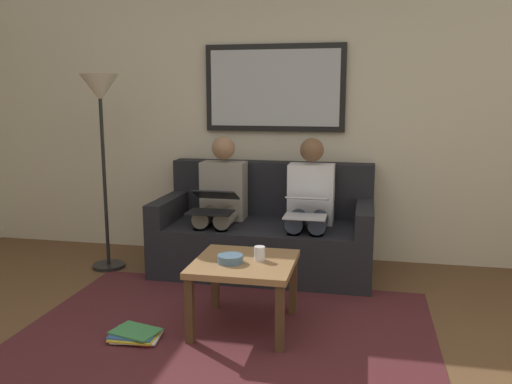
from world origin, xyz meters
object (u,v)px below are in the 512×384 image
person_right (221,199)px  laptop_black (213,202)px  bowl (230,259)px  magazine_stack (135,335)px  couch (266,233)px  standing_lamp (101,109)px  coffee_table (244,271)px  laptop_silver (306,206)px  person_left (310,203)px  cup (260,253)px  framed_mirror (275,88)px

person_right → laptop_black: bearing=90.0°
bowl → magazine_stack: (0.55, 0.25, -0.45)m
couch → bowl: bearing=90.7°
magazine_stack → standing_lamp: (0.82, -1.26, 1.34)m
coffee_table → laptop_silver: 0.98m
laptop_black → standing_lamp: 1.22m
laptop_silver → bowl: bearing=69.3°
laptop_silver → magazine_stack: size_ratio=1.11×
person_left → magazine_stack: size_ratio=3.48×
magazine_stack → standing_lamp: 2.01m
couch → standing_lamp: bearing=11.2°
magazine_stack → cup: bearing=-154.9°
bowl → person_right: 1.28m
framed_mirror → laptop_black: (0.38, 0.68, -0.92)m
couch → laptop_silver: (-0.38, 0.31, 0.32)m
couch → cup: (-0.19, 1.19, 0.18)m
coffee_table → person_left: bearing=-104.1°
person_left → bowl: bearing=73.2°
framed_mirror → cup: bearing=96.7°
framed_mirror → bowl: (-0.02, 1.67, -1.07)m
cup → person_left: 1.14m
framed_mirror → cup: framed_mirror is taller
person_left → magazine_stack: person_left is taller
laptop_black → standing_lamp: standing_lamp is taller
laptop_silver → magazine_stack: bearing=53.1°
couch → person_right: size_ratio=1.58×
framed_mirror → laptop_black: bearing=60.9°
framed_mirror → laptop_black: framed_mirror is taller
person_left → person_right: 0.76m
framed_mirror → standing_lamp: 1.51m
person_left → laptop_black: bearing=16.6°
framed_mirror → coffee_table: size_ratio=1.99×
framed_mirror → magazine_stack: size_ratio=3.86×
laptop_silver → standing_lamp: size_ratio=0.22×
cup → coffee_table: bearing=17.0°
laptop_black → magazine_stack: bearing=83.1°
coffee_table → cup: (-0.09, -0.03, 0.11)m
bowl → cup: bearing=-152.5°
couch → magazine_stack: 1.64m
couch → laptop_black: 0.58m
couch → bowl: 1.29m
cup → standing_lamp: (1.54, -0.92, 0.87)m
magazine_stack → coffee_table: bearing=-153.7°
coffee_table → person_left: (-0.29, -1.15, 0.22)m
cup → person_left: person_left is taller
couch → magazine_stack: size_ratio=5.51×
cup → standing_lamp: bearing=-30.9°
bowl → standing_lamp: bearing=-36.4°
bowl → standing_lamp: size_ratio=0.10×
couch → person_left: person_left is taller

